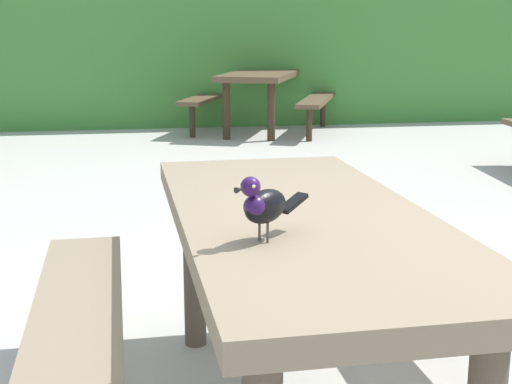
% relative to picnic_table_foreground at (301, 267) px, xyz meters
% --- Properties ---
extents(hedge_wall, '(28.00, 1.71, 2.05)m').
position_rel_picnic_table_foreground_xyz_m(hedge_wall, '(0.40, 8.12, 0.47)').
color(hedge_wall, '#428438').
rests_on(hedge_wall, ground).
extents(picnic_table_foreground, '(1.72, 1.82, 0.74)m').
position_rel_picnic_table_foreground_xyz_m(picnic_table_foreground, '(0.00, 0.00, 0.00)').
color(picnic_table_foreground, '#84725B').
rests_on(picnic_table_foreground, ground).
extents(bird_grackle, '(0.23, 0.21, 0.18)m').
position_rel_picnic_table_foreground_xyz_m(bird_grackle, '(-0.18, -0.31, 0.29)').
color(bird_grackle, black).
rests_on(bird_grackle, picnic_table_foreground).
extents(picnic_table_mid_left, '(2.19, 2.21, 0.74)m').
position_rel_picnic_table_foreground_xyz_m(picnic_table_mid_left, '(1.05, 6.78, 0.00)').
color(picnic_table_mid_left, brown).
rests_on(picnic_table_mid_left, ground).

